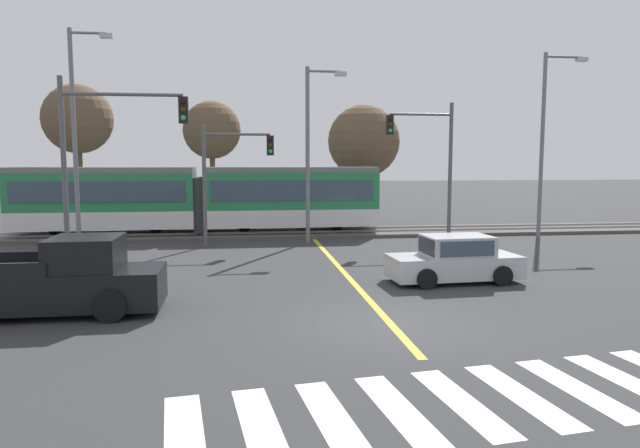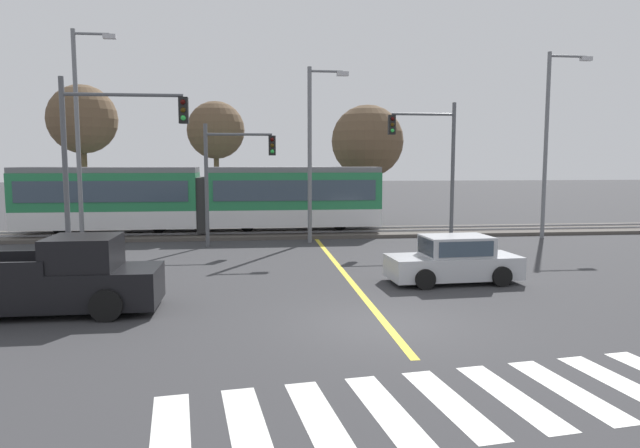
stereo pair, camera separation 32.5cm
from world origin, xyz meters
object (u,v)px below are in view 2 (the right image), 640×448
object	(u,v)px
street_lamp_centre	(313,144)
bare_tree_far_west	(82,120)
traffic_light_far_left	(231,167)
light_rail_tram	(203,197)
pickup_truck	(57,281)
street_lamp_east	(550,134)
street_lamp_west	(81,127)
traffic_light_far_right	(433,153)
bare_tree_west	(216,131)
traffic_light_mid_left	(106,147)
bare_tree_east	(367,141)
sedan_crossing	(454,261)

from	to	relation	value
street_lamp_centre	bare_tree_far_west	bearing A→B (deg)	152.01
traffic_light_far_left	bare_tree_far_west	bearing A→B (deg)	139.12
light_rail_tram	traffic_light_far_left	bearing A→B (deg)	-66.95
pickup_truck	bare_tree_far_west	world-z (taller)	bare_tree_far_west
traffic_light_far_left	street_lamp_east	bearing A→B (deg)	3.56
traffic_light_far_left	bare_tree_far_west	xyz separation A→B (m)	(-8.48, 7.34, 2.56)
street_lamp_west	light_rail_tram	bearing A→B (deg)	31.13
traffic_light_far_right	traffic_light_far_left	distance (m)	9.47
bare_tree_west	traffic_light_far_left	bearing A→B (deg)	-82.68
traffic_light_mid_left	bare_tree_west	size ratio (longest dim) A/B	0.89
pickup_truck	traffic_light_mid_left	xyz separation A→B (m)	(0.06, 5.21, 3.55)
traffic_light_far_left	bare_tree_west	bearing A→B (deg)	97.32
traffic_light_far_right	street_lamp_centre	distance (m)	5.67
traffic_light_far_left	street_lamp_centre	distance (m)	4.08
light_rail_tram	bare_tree_east	distance (m)	10.96
bare_tree_west	traffic_light_far_right	bearing A→B (deg)	-42.69
traffic_light_far_left	bare_tree_far_west	distance (m)	11.51
sedan_crossing	street_lamp_east	world-z (taller)	street_lamp_east
traffic_light_far_right	traffic_light_far_left	size ratio (longest dim) A/B	1.19
traffic_light_far_left	bare_tree_east	size ratio (longest dim) A/B	0.76
street_lamp_east	bare_tree_west	distance (m)	19.26
sedan_crossing	traffic_light_far_left	bearing A→B (deg)	129.86
sedan_crossing	bare_tree_east	xyz separation A→B (m)	(0.56, 17.01, 4.42)
traffic_light_far_left	street_lamp_west	size ratio (longest dim) A/B	0.57
pickup_truck	bare_tree_east	bearing A→B (deg)	58.24
street_lamp_west	traffic_light_mid_left	bearing A→B (deg)	-68.21
traffic_light_far_left	street_lamp_west	world-z (taller)	street_lamp_west
bare_tree_far_west	street_lamp_centre	bearing A→B (deg)	-27.99
light_rail_tram	street_lamp_centre	world-z (taller)	street_lamp_centre
street_lamp_west	street_lamp_centre	size ratio (longest dim) A/B	1.17
pickup_truck	street_lamp_west	distance (m)	13.12
traffic_light_mid_left	street_lamp_east	xyz separation A→B (m)	(19.87, 7.06, 0.86)
light_rail_tram	street_lamp_centre	xyz separation A→B (m)	(5.48, -3.00, 2.66)
bare_tree_east	traffic_light_far_right	bearing A→B (deg)	-79.79
pickup_truck	traffic_light_far_right	xyz separation A→B (m)	(13.51, 11.19, 3.45)
pickup_truck	street_lamp_centre	xyz separation A→B (m)	(7.93, 12.07, 3.86)
sedan_crossing	street_lamp_centre	xyz separation A→B (m)	(-3.54, 9.65, 4.00)
street_lamp_west	bare_tree_east	xyz separation A→B (m)	(14.68, 7.43, -0.32)
bare_tree_far_west	street_lamp_west	bearing A→B (deg)	-75.01
traffic_light_mid_left	bare_tree_far_west	bearing A→B (deg)	108.50
street_lamp_centre	bare_tree_west	xyz separation A→B (m)	(-5.13, 9.00, 1.09)
street_lamp_east	bare_tree_far_west	distance (m)	25.19
street_lamp_east	bare_tree_west	size ratio (longest dim) A/B	1.22
pickup_truck	street_lamp_centre	world-z (taller)	street_lamp_centre
light_rail_tram	traffic_light_far_right	bearing A→B (deg)	-19.36
pickup_truck	traffic_light_far_left	distance (m)	12.32
sedan_crossing	traffic_light_mid_left	distance (m)	12.31
bare_tree_east	bare_tree_west	bearing A→B (deg)	169.95
sedan_crossing	traffic_light_mid_left	xyz separation A→B (m)	(-11.40, 2.80, 3.70)
traffic_light_mid_left	street_lamp_centre	distance (m)	10.44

